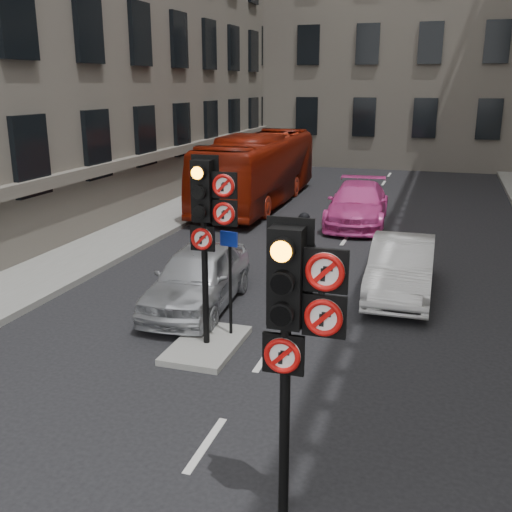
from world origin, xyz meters
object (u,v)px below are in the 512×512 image
Objects in this scene: info_sign at (230,269)px; car_pink at (358,204)px; signal_near at (294,311)px; signal_far at (208,211)px; car_silver at (198,277)px; motorcycle at (330,272)px; car_white at (401,267)px; bus_red at (258,169)px; motorcyclist at (303,246)px.

car_pink is at bearing 94.44° from info_sign.
info_sign is (-2.39, 4.54, -1.11)m from signal_near.
signal_far is at bearing -99.10° from car_pink.
car_silver is 3.30m from motorcycle.
signal_far is 1.70× the size of info_sign.
signal_far reaches higher than motorcycle.
signal_near is 4.77m from signal_far.
car_white is 2.48× the size of motorcycle.
car_white is 1.98× the size of info_sign.
signal_near reaches higher than info_sign.
motorcycle is at bearing 97.43° from signal_near.
signal_far is at bearing -102.32° from info_sign.
car_pink is at bearing 101.19° from motorcycle.
signal_far reaches higher than bus_red.
car_white is 11.79m from bus_red.
car_silver is 1.97× the size of info_sign.
motorcyclist is (1.82, 2.65, 0.19)m from car_silver.
motorcyclist is 0.85× the size of info_sign.
car_pink is (-1.46, 15.43, -1.85)m from signal_near.
info_sign is at bearing 68.37° from signal_far.
car_pink is 2.39× the size of info_sign.
info_sign is (-0.51, -4.12, 0.58)m from motorcyclist.
info_sign is at bearing -129.94° from car_white.
motorcycle is (4.95, -10.02, -0.95)m from bus_red.
motorcycle is 0.80× the size of info_sign.
car_pink reaches higher than car_white.
car_silver reaches higher than car_white.
signal_near is at bearing -88.00° from car_pink.
car_white reaches higher than motorcycle.
motorcycle is at bearing -64.47° from bus_red.
motorcyclist reaches higher than car_white.
signal_far is at bearing -128.05° from car_white.
signal_far reaches higher than car_pink.
signal_far is 0.86× the size of car_white.
motorcyclist is (0.72, 4.66, -1.81)m from signal_far.
bus_red is 13.89m from info_sign.
signal_far is at bearing 123.02° from signal_near.
bus_red is at bearing 108.44° from signal_near.
car_silver is 2.11m from info_sign.
signal_far reaches higher than signal_near.
motorcyclist is at bearing 147.39° from motorcycle.
car_silver is 2.47× the size of motorcycle.
signal_far reaches higher than info_sign.
bus_red is at bearing -67.54° from motorcyclist.
signal_far is 1.36m from info_sign.
motorcyclist is at bearing 81.21° from signal_far.
car_white is 2.55m from motorcyclist.
car_white is 0.40× the size of bus_red.
signal_near is 5.25m from info_sign.
bus_red is 5.85× the size of motorcyclist.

